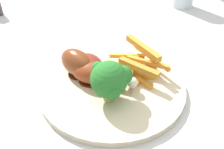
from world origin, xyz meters
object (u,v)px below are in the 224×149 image
(chicken_drumstick_near, at_px, (91,67))
(carrot_fries_pile, at_px, (138,65))
(dining_table, at_px, (123,98))
(broccoli_floret_front, at_px, (110,79))
(chicken_drumstick_far, at_px, (93,72))
(dinner_plate, at_px, (112,86))
(chicken_drumstick_extra, at_px, (79,64))

(chicken_drumstick_near, bearing_deg, carrot_fries_pile, 85.36)
(dining_table, xyz_separation_m, broccoli_floret_front, (0.11, -0.05, 0.15))
(broccoli_floret_front, distance_m, chicken_drumstick_far, 0.06)
(dinner_plate, xyz_separation_m, broccoli_floret_front, (0.04, -0.01, 0.05))
(carrot_fries_pile, bearing_deg, chicken_drumstick_extra, -98.39)
(dinner_plate, xyz_separation_m, chicken_drumstick_extra, (-0.04, -0.06, 0.03))
(dinner_plate, height_order, chicken_drumstick_far, chicken_drumstick_far)
(chicken_drumstick_far, xyz_separation_m, chicken_drumstick_extra, (-0.02, -0.02, 0.01))
(dinner_plate, height_order, broccoli_floret_front, broccoli_floret_front)
(dining_table, height_order, chicken_drumstick_extra, chicken_drumstick_extra)
(chicken_drumstick_extra, bearing_deg, carrot_fries_pile, 81.61)
(dining_table, relative_size, chicken_drumstick_near, 10.39)
(broccoli_floret_front, bearing_deg, dinner_plate, 165.62)
(carrot_fries_pile, xyz_separation_m, chicken_drumstick_extra, (-0.02, -0.11, 0.01))
(dinner_plate, bearing_deg, broccoli_floret_front, -14.38)
(carrot_fries_pile, bearing_deg, broccoli_floret_front, -46.78)
(carrot_fries_pile, xyz_separation_m, chicken_drumstick_far, (0.01, -0.09, 0.00))
(dinner_plate, height_order, carrot_fries_pile, carrot_fries_pile)
(broccoli_floret_front, xyz_separation_m, chicken_drumstick_far, (-0.05, -0.02, -0.02))
(dining_table, xyz_separation_m, chicken_drumstick_near, (0.05, -0.08, 0.13))
(broccoli_floret_front, relative_size, carrot_fries_pile, 0.57)
(chicken_drumstick_extra, bearing_deg, chicken_drumstick_far, 45.46)
(dinner_plate, bearing_deg, carrot_fries_pile, 110.95)
(dinner_plate, relative_size, chicken_drumstick_near, 2.29)
(broccoli_floret_front, distance_m, carrot_fries_pile, 0.09)
(carrot_fries_pile, height_order, chicken_drumstick_near, carrot_fries_pile)
(dinner_plate, relative_size, chicken_drumstick_extra, 2.32)
(chicken_drumstick_near, bearing_deg, dining_table, 120.89)
(chicken_drumstick_near, relative_size, chicken_drumstick_extra, 1.01)
(dining_table, height_order, chicken_drumstick_far, chicken_drumstick_far)
(broccoli_floret_front, xyz_separation_m, chicken_drumstick_near, (-0.07, -0.02, -0.02))
(dining_table, bearing_deg, dinner_plate, -29.47)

